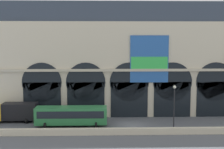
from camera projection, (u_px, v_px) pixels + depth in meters
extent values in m
plane|color=#54565B|center=(132.00, 125.00, 47.44)|extent=(200.00, 200.00, 0.00)
cube|color=beige|center=(135.00, 131.00, 42.59)|extent=(90.00, 0.70, 0.94)
cube|color=beige|center=(128.00, 69.00, 53.63)|extent=(46.54, 4.31, 16.54)
cube|color=#333D4C|center=(129.00, 12.00, 52.82)|extent=(46.54, 3.71, 3.46)
cube|color=black|center=(42.00, 100.00, 51.59)|extent=(6.42, 0.20, 6.19)
cylinder|color=black|center=(42.00, 82.00, 51.24)|extent=(6.76, 0.20, 6.76)
cube|color=black|center=(86.00, 100.00, 51.80)|extent=(6.42, 0.20, 6.19)
cylinder|color=black|center=(86.00, 82.00, 51.46)|extent=(6.76, 0.20, 6.76)
cube|color=black|center=(129.00, 100.00, 52.02)|extent=(6.42, 0.20, 6.19)
cylinder|color=black|center=(129.00, 82.00, 51.67)|extent=(6.76, 0.20, 6.76)
cube|color=black|center=(172.00, 99.00, 52.23)|extent=(6.42, 0.20, 6.19)
cylinder|color=black|center=(173.00, 82.00, 51.89)|extent=(6.76, 0.20, 6.76)
cube|color=black|center=(215.00, 99.00, 52.45)|extent=(6.42, 0.20, 6.19)
cylinder|color=black|center=(215.00, 82.00, 52.10)|extent=(6.76, 0.20, 6.76)
cube|color=#2659A5|center=(149.00, 59.00, 51.21)|extent=(6.57, 0.12, 8.04)
cube|color=green|center=(149.00, 63.00, 51.20)|extent=(6.31, 0.04, 2.09)
cube|color=#C0B49A|center=(129.00, 70.00, 51.34)|extent=(46.54, 0.50, 0.44)
cube|color=black|center=(20.00, 111.00, 49.23)|extent=(5.50, 2.30, 2.70)
cylinder|color=black|center=(26.00, 121.00, 48.39)|extent=(0.28, 0.84, 0.84)
cylinder|color=black|center=(29.00, 117.00, 50.44)|extent=(0.28, 0.84, 0.84)
cube|color=#2D7A42|center=(71.00, 115.00, 46.39)|extent=(11.00, 2.50, 2.60)
cube|color=black|center=(70.00, 115.00, 45.09)|extent=(10.12, 0.04, 1.10)
cylinder|color=black|center=(45.00, 126.00, 45.30)|extent=(0.28, 1.00, 1.00)
cylinder|color=black|center=(48.00, 122.00, 47.54)|extent=(0.28, 1.00, 1.00)
cylinder|color=black|center=(96.00, 125.00, 45.52)|extent=(0.28, 1.00, 1.00)
cylinder|color=black|center=(96.00, 121.00, 47.76)|extent=(0.28, 1.00, 1.00)
cylinder|color=black|center=(174.00, 111.00, 43.24)|extent=(0.16, 0.16, 6.50)
sphere|color=#F2EDCC|center=(175.00, 87.00, 42.86)|extent=(0.44, 0.44, 0.44)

